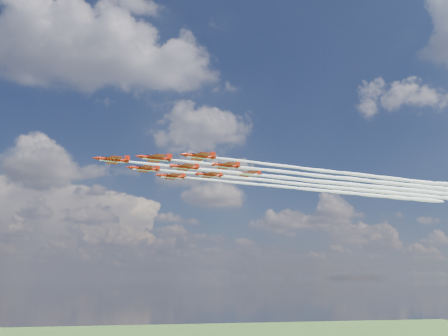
# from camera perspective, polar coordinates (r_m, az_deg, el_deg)

# --- Properties ---
(jet_lead) EXTENTS (126.76, 31.73, 2.60)m
(jet_lead) POSITION_cam_1_polar(r_m,az_deg,el_deg) (148.74, 9.60, -1.40)
(jet_lead) COLOR #A71B09
(jet_row2_port) EXTENTS (126.76, 31.73, 2.60)m
(jet_row2_port) POSITION_cam_1_polar(r_m,az_deg,el_deg) (149.55, 14.38, -1.22)
(jet_row2_port) COLOR #A71B09
(jet_row2_starb) EXTENTS (126.76, 31.73, 2.60)m
(jet_row2_starb) POSITION_cam_1_polar(r_m,az_deg,el_deg) (159.88, 11.53, -2.21)
(jet_row2_starb) COLOR #A71B09
(jet_row3_port) EXTENTS (126.76, 31.73, 2.60)m
(jet_row3_port) POSITION_cam_1_polar(r_m,az_deg,el_deg) (151.38, 19.08, -1.04)
(jet_row3_port) COLOR #A71B09
(jet_row3_centre) EXTENTS (126.76, 31.73, 2.60)m
(jet_row3_centre) POSITION_cam_1_polar(r_m,az_deg,el_deg) (161.06, 15.97, -2.03)
(jet_row3_centre) COLOR #A71B09
(jet_row3_starb) EXTENTS (126.76, 31.73, 2.60)m
(jet_row3_starb) POSITION_cam_1_polar(r_m,az_deg,el_deg) (171.20, 13.22, -2.90)
(jet_row3_starb) COLOR #A71B09
(jet_row4_port) EXTENTS (126.76, 31.73, 2.60)m
(jet_row4_port) POSITION_cam_1_polar(r_m,az_deg,el_deg) (163.19, 20.32, -1.84)
(jet_row4_port) COLOR #A71B09
(jet_row4_starb) EXTENTS (126.76, 31.73, 2.60)m
(jet_row4_starb) POSITION_cam_1_polar(r_m,az_deg,el_deg) (172.71, 17.35, -2.73)
(jet_row4_starb) COLOR #A71B09
(jet_tail) EXTENTS (126.76, 31.73, 2.60)m
(jet_tail) POSITION_cam_1_polar(r_m,az_deg,el_deg) (175.09, 21.39, -2.54)
(jet_tail) COLOR #A71B09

